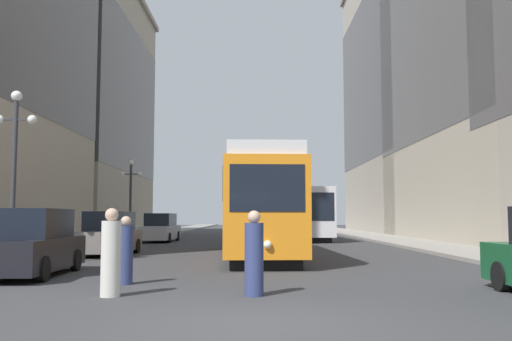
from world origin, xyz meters
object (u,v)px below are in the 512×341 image
Objects in this scene: streetcar at (257,204)px; transit_bus at (303,212)px; pedestrian_crossing_near at (111,255)px; parked_car_left_mid at (160,229)px; parked_car_left_far at (30,245)px; pedestrian_on_sidewalk at (254,256)px; lamp_post_left_near at (14,149)px; lamp_post_left_far at (130,187)px; parked_car_left_near at (109,235)px; pedestrian_crossing_far at (125,252)px.

streetcar is 0.99× the size of transit_bus.
parked_car_left_mid is at bearing -43.04° from pedestrian_crossing_near.
streetcar reaches higher than parked_car_left_far.
parked_car_left_mid is at bearing -159.66° from transit_bus.
lamp_post_left_near is at bearing 2.13° from pedestrian_on_sidewalk.
lamp_post_left_near is 1.11× the size of lamp_post_left_far.
transit_bus is 2.88× the size of parked_car_left_near.
parked_car_left_near is at bearing -87.87° from parked_car_left_mid.
parked_car_left_far is at bearing -10.71° from pedestrian_crossing_near.
parked_car_left_far is at bearing 11.05° from pedestrian_on_sidewalk.
parked_car_left_near is 8.01m from parked_car_left_far.
parked_car_left_far is at bearing -88.52° from parked_car_left_near.
pedestrian_on_sidewalk is (-3.41, -27.99, -1.14)m from transit_bus.
pedestrian_on_sidewalk is 0.34× the size of lamp_post_left_far.
lamp_post_left_far is at bearing -161.80° from transit_bus.
transit_bus is 28.22m from pedestrian_on_sidewalk.
parked_car_left_near is at bearing -112.25° from pedestrian_crossing_far.
lamp_post_left_far is (-1.90, 20.05, 2.68)m from parked_car_left_far.
lamp_post_left_near is at bearing -109.66° from parked_car_left_near.
streetcar is 9.21m from lamp_post_left_near.
pedestrian_crossing_near is at bearing 55.82° from pedestrian_crossing_far.
lamp_post_left_far reaches higher than parked_car_left_mid.
pedestrian_crossing_far is 0.32× the size of lamp_post_left_far.
lamp_post_left_far is (0.00, 16.95, -0.34)m from lamp_post_left_near.
transit_bus reaches higher than parked_car_left_mid.
parked_car_left_mid is at bearing -121.56° from pedestrian_crossing_far.
lamp_post_left_near is (-1.90, -4.91, 3.03)m from parked_car_left_near.
parked_car_left_far is 0.90× the size of lamp_post_left_far.
transit_bus is 2.23× the size of lamp_post_left_near.
transit_bus is at bearing 66.27° from parked_car_left_far.
parked_car_left_near is 2.48× the size of pedestrian_crossing_near.
streetcar reaches higher than transit_bus.
parked_car_left_mid is 0.86× the size of lamp_post_left_near.
parked_car_left_far is (-0.00, -20.33, -0.00)m from parked_car_left_mid.
transit_bus is at bearing 19.99° from lamp_post_left_far.
transit_bus is at bearing -143.33° from pedestrian_crossing_far.
transit_bus is 10.34m from parked_car_left_mid.
streetcar is at bearing -148.82° from pedestrian_crossing_far.
transit_bus is 7.14× the size of pedestrian_crossing_near.
pedestrian_on_sidewalk is at bearing -33.96° from parked_car_left_far.
transit_bus is 26.04m from parked_car_left_far.
transit_bus is at bearing -63.28° from pedestrian_crossing_near.
lamp_post_left_far is at bearing -116.65° from pedestrian_crossing_far.
transit_bus reaches higher than parked_car_left_near.
parked_car_left_far is at bearing -84.59° from lamp_post_left_far.
pedestrian_crossing_near reaches higher than pedestrian_on_sidewalk.
pedestrian_crossing_near is (3.22, -24.19, -0.02)m from parked_car_left_mid.
transit_bus is 24.08m from lamp_post_left_near.
streetcar is at bearing -57.94° from lamp_post_left_far.
transit_bus is (3.32, 17.11, -0.15)m from streetcar.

